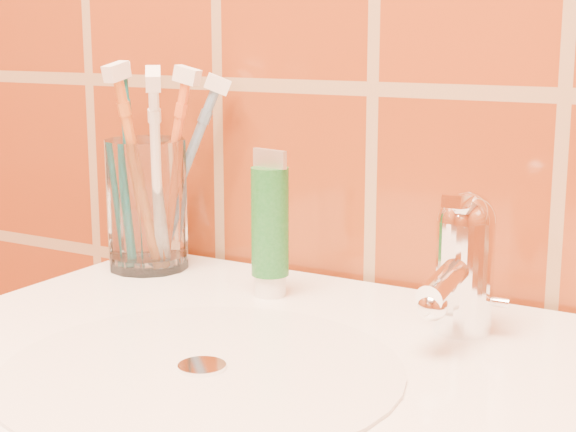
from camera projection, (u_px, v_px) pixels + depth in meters
The scene contains 8 objects.
glass_tumbler at pixel (147, 205), 0.92m from camera, with size 0.08×0.08×0.14m, color white.
toothpaste_tube at pixel (270, 228), 0.83m from camera, with size 0.04×0.04×0.14m.
faucet at pixel (463, 259), 0.72m from camera, with size 0.05×0.11×0.12m.
toothbrush_0 at pixel (170, 171), 0.92m from camera, with size 0.07×0.03×0.22m, color orange, non-canonical shape.
toothbrush_1 at pixel (130, 167), 0.94m from camera, with size 0.07×0.06×0.22m, color #0C6265, non-canonical shape.
toothbrush_2 at pixel (157, 177), 0.88m from camera, with size 0.08×0.09×0.22m, color white, non-canonical shape.
toothbrush_3 at pixel (137, 172), 0.89m from camera, with size 0.03×0.07×0.22m, color #CB6923, non-canonical shape.
toothbrush_4 at pixel (183, 173), 0.93m from camera, with size 0.09×0.07×0.21m, color #6891BA, non-canonical shape.
Camera 1 is at (0.36, 0.41, 1.10)m, focal length 55.00 mm.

